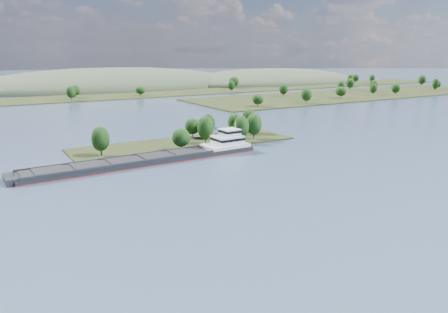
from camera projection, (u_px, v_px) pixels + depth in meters
ground at (263, 177)px, 145.10m from camera, size 1800.00×1800.00×0.00m
tree_island at (200, 134)px, 197.06m from camera, size 100.00×31.30×13.55m
right_bank at (354, 94)px, 409.08m from camera, size 320.00×90.00×14.40m
back_shoreline at (86, 97)px, 383.23m from camera, size 900.00×60.00×14.39m
hill_east at (271, 82)px, 566.07m from camera, size 260.00×140.00×36.00m
hill_west at (112, 87)px, 493.10m from camera, size 320.00×160.00×44.00m
cargo_barge at (160, 157)px, 165.77m from camera, size 94.17×15.86×12.68m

